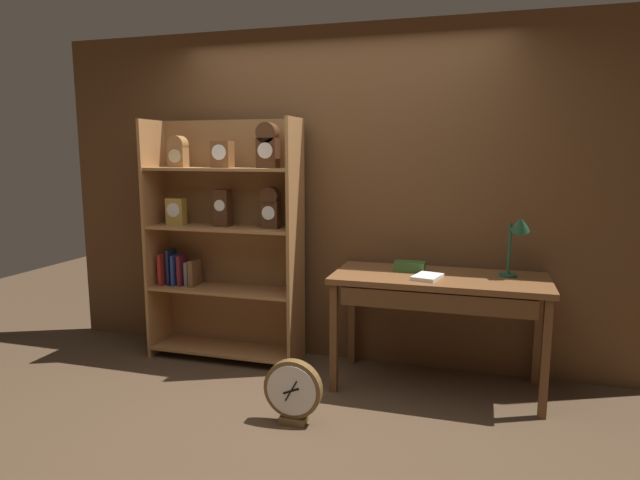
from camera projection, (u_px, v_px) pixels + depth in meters
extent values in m
plane|color=#4C3826|center=(280.00, 437.00, 3.21)|extent=(10.00, 10.00, 0.00)
cube|color=brown|center=(340.00, 198.00, 4.29)|extent=(4.80, 0.05, 2.60)
cube|color=#9E6B3D|center=(156.00, 239.00, 4.47)|extent=(0.02, 0.36, 1.90)
cube|color=#9E6B3D|center=(296.00, 246.00, 4.13)|extent=(0.03, 0.36, 1.90)
cube|color=brown|center=(233.00, 239.00, 4.46)|extent=(1.23, 0.01, 1.90)
cube|color=#9E6B3D|center=(226.00, 349.00, 4.44)|extent=(1.18, 0.34, 0.02)
cube|color=#9E6B3D|center=(225.00, 289.00, 4.36)|extent=(1.18, 0.34, 0.02)
cube|color=#9E6B3D|center=(223.00, 228.00, 4.28)|extent=(1.18, 0.34, 0.02)
cube|color=#9E6B3D|center=(221.00, 169.00, 4.21)|extent=(1.18, 0.34, 0.02)
cube|color=olive|center=(178.00, 158.00, 4.31)|extent=(0.14, 0.10, 0.15)
cylinder|color=olive|center=(178.00, 145.00, 4.30)|extent=(0.14, 0.10, 0.14)
cylinder|color=#C6B78C|center=(175.00, 156.00, 4.26)|extent=(0.11, 0.01, 0.11)
cube|color=#B28C38|center=(176.00, 212.00, 4.35)|extent=(0.15, 0.08, 0.21)
cylinder|color=silver|center=(173.00, 210.00, 4.31)|extent=(0.11, 0.01, 0.11)
cube|color=brown|center=(222.00, 154.00, 4.17)|extent=(0.15, 0.11, 0.20)
cylinder|color=white|center=(219.00, 152.00, 4.11)|extent=(0.12, 0.01, 0.12)
cube|color=#472816|center=(223.00, 208.00, 4.27)|extent=(0.12, 0.11, 0.29)
cylinder|color=white|center=(219.00, 206.00, 4.21)|extent=(0.09, 0.01, 0.09)
cube|color=#472816|center=(268.00, 153.00, 4.09)|extent=(0.15, 0.10, 0.22)
cylinder|color=#472816|center=(268.00, 133.00, 4.07)|extent=(0.15, 0.10, 0.15)
cylinder|color=silver|center=(265.00, 151.00, 4.04)|extent=(0.12, 0.01, 0.12)
cube|color=#472816|center=(271.00, 215.00, 4.16)|extent=(0.14, 0.09, 0.21)
cylinder|color=#472816|center=(271.00, 196.00, 4.14)|extent=(0.14, 0.09, 0.14)
cylinder|color=white|center=(268.00, 213.00, 4.11)|extent=(0.10, 0.01, 0.10)
cube|color=maroon|center=(165.00, 269.00, 4.47)|extent=(0.03, 0.17, 0.26)
cube|color=#19234C|center=(171.00, 267.00, 4.47)|extent=(0.02, 0.13, 0.29)
cube|color=navy|center=(176.00, 270.00, 4.44)|extent=(0.02, 0.13, 0.25)
cube|color=maroon|center=(183.00, 270.00, 4.44)|extent=(0.03, 0.14, 0.25)
cube|color=slate|center=(189.00, 273.00, 4.44)|extent=(0.03, 0.12, 0.19)
cube|color=brown|center=(195.00, 273.00, 4.42)|extent=(0.04, 0.15, 0.21)
cube|color=brown|center=(439.00, 278.00, 3.77)|extent=(1.46, 0.65, 0.04)
cube|color=brown|center=(334.00, 338.00, 3.77)|extent=(0.05, 0.05, 0.77)
cube|color=brown|center=(545.00, 359.00, 3.38)|extent=(0.05, 0.05, 0.77)
cube|color=brown|center=(352.00, 316.00, 4.29)|extent=(0.05, 0.05, 0.77)
cube|color=brown|center=(537.00, 332.00, 3.90)|extent=(0.05, 0.05, 0.77)
cube|color=#55351C|center=(435.00, 303.00, 3.50)|extent=(1.24, 0.03, 0.12)
cylinder|color=#1E472D|center=(508.00, 275.00, 3.74)|extent=(0.11, 0.11, 0.02)
cylinder|color=#1E472D|center=(509.00, 248.00, 3.71)|extent=(0.02, 0.02, 0.35)
cone|color=#1E472D|center=(521.00, 224.00, 3.62)|extent=(0.13, 0.16, 0.15)
cube|color=#2D5123|center=(410.00, 267.00, 3.90)|extent=(0.21, 0.12, 0.07)
cube|color=silver|center=(427.00, 277.00, 3.68)|extent=(0.21, 0.25, 0.02)
cube|color=brown|center=(293.00, 420.00, 3.38)|extent=(0.16, 0.11, 0.04)
cylinder|color=brown|center=(293.00, 389.00, 3.34)|extent=(0.36, 0.06, 0.36)
cylinder|color=silver|center=(291.00, 391.00, 3.31)|extent=(0.31, 0.01, 0.31)
cube|color=black|center=(291.00, 391.00, 3.31)|extent=(0.11, 0.01, 0.05)
cube|color=black|center=(291.00, 391.00, 3.31)|extent=(0.08, 0.01, 0.14)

